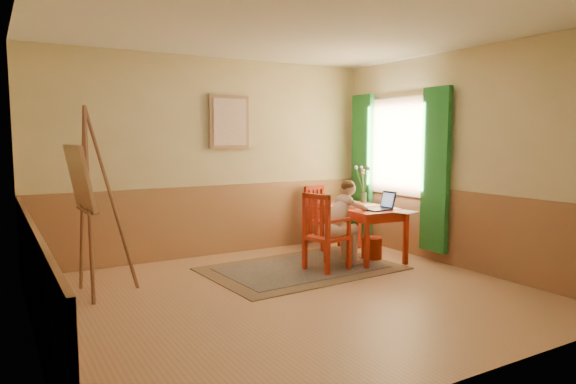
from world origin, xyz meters
TOP-DOWN VIEW (x-y plane):
  - room at (0.00, 0.00)m, footprint 5.04×4.54m
  - wainscot at (0.00, 0.80)m, footprint 5.00×4.50m
  - window at (2.42, 1.10)m, footprint 0.12×2.01m
  - wall_portrait at (0.25, 2.20)m, footprint 0.60×0.05m
  - rug at (0.66, 0.89)m, footprint 2.49×1.74m
  - table at (1.71, 0.98)m, footprint 0.81×1.25m
  - chair_left at (0.85, 0.66)m, footprint 0.55×0.53m
  - chair_back at (1.66, 1.96)m, footprint 0.49×0.50m
  - figure at (1.15, 0.72)m, footprint 0.87×0.47m
  - laptop at (1.75, 0.64)m, footprint 0.42×0.27m
  - papers at (1.79, 0.82)m, footprint 0.78×1.23m
  - vase at (2.03, 1.38)m, footprint 0.20×0.29m
  - wastebasket at (1.77, 0.85)m, footprint 0.32×0.32m
  - easel at (-1.91, 1.09)m, footprint 0.68×0.90m

SIDE VIEW (x-z plane):
  - rug at x=0.66m, z-range 0.00..0.02m
  - wastebasket at x=1.77m, z-range 0.00..0.30m
  - chair_back at x=1.66m, z-range 0.00..0.93m
  - chair_left at x=0.85m, z-range 0.00..0.99m
  - wainscot at x=0.00m, z-range 0.00..1.00m
  - figure at x=1.15m, z-range 0.06..1.19m
  - table at x=1.71m, z-range 0.27..0.99m
  - papers at x=1.79m, z-range 0.72..0.73m
  - laptop at x=1.75m, z-range 0.65..0.89m
  - vase at x=2.03m, z-range 0.70..1.26m
  - easel at x=-1.91m, z-range 0.19..2.21m
  - window at x=2.42m, z-range 0.25..2.45m
  - room at x=0.00m, z-range -0.02..2.82m
  - wall_portrait at x=0.25m, z-range 1.52..2.28m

